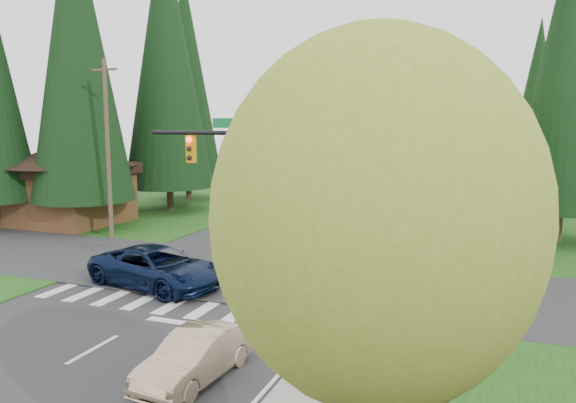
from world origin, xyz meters
The scene contains 32 objects.
ground centered at (0.00, 0.00, 0.00)m, with size 120.00×120.00×0.00m, color #28282B.
grass_east centered at (13.00, 20.00, 0.03)m, with size 14.00×110.00×0.06m, color #164813.
grass_west centered at (-13.00, 20.00, 0.03)m, with size 14.00×110.00×0.06m, color #164813.
cross_street centered at (0.00, 8.00, 0.00)m, with size 120.00×8.00×0.10m, color #28282B.
sidewalk_east centered at (6.90, 22.00, 0.07)m, with size 1.80×80.00×0.13m, color gray.
curb_east centered at (6.05, 22.00, 0.07)m, with size 0.20×80.00×0.13m, color gray.
stone_wall_north centered at (8.60, 30.00, 0.35)m, with size 0.70×40.00×0.70m, color #4C4438.
traffic_signal centered at (4.37, 4.50, 4.98)m, with size 8.70×0.37×6.80m.
brown_building centered at (-15.00, 15.00, 3.14)m, with size 8.40×8.40×5.40m.
utility_pole centered at (-9.50, 12.00, 5.14)m, with size 1.60×0.24×10.00m.
decid_tree_0 centered at (9.20, 14.00, 5.60)m, with size 4.80×4.80×8.37m.
decid_tree_1 centered at (9.30, 21.00, 5.80)m, with size 5.20×5.20×8.80m.
decid_tree_2 centered at (9.10, 28.00, 5.93)m, with size 5.00×5.00×8.82m.
decid_tree_3 centered at (9.20, 35.00, 5.66)m, with size 5.00×5.00×8.55m.
decid_tree_4 centered at (9.30, 42.00, 6.06)m, with size 5.40×5.40×9.18m.
decid_tree_5 centered at (9.10, 49.00, 5.53)m, with size 4.80×4.80×8.30m.
decid_tree_6 centered at (9.20, 56.00, 5.86)m, with size 5.20×5.20×8.86m.
decid_tree_south centered at (9.30, -6.00, 5.27)m, with size 4.60×4.60×7.92m.
conifer_w_a centered at (-13.00, 14.00, 10.79)m, with size 6.12×6.12×19.80m.
conifer_w_b centered at (-16.00, 18.00, 9.79)m, with size 5.44×5.44×17.80m.
conifer_w_c centered at (-12.00, 22.00, 11.29)m, with size 6.46×6.46×20.80m.
conifer_w_e centered at (-14.00, 28.00, 10.29)m, with size 5.78×5.78×18.80m.
conifer_e_a centered at (14.00, 20.00, 9.79)m, with size 5.44×5.44×17.80m.
conifer_e_b centered at (15.00, 34.00, 10.79)m, with size 6.12×6.12×19.80m.
conifer_e_c centered at (14.00, 48.00, 9.29)m, with size 5.10×5.10×16.80m.
sedan_champagne centered at (3.81, -1.64, 0.64)m, with size 1.35×3.87×1.27m, color tan.
suv_navy centered at (-1.80, 5.00, 0.81)m, with size 2.69×5.83×1.62m, color black.
parked_car_a centered at (4.38, 14.29, 0.71)m, with size 1.67×4.14×1.41m, color #A4A5A9.
parked_car_b centered at (5.60, 22.52, 0.62)m, with size 1.74×4.29×1.24m, color gray.
parked_car_c centered at (4.20, 32.53, 0.74)m, with size 1.56×4.47×1.47m, color #AEADB2.
parked_car_d centered at (4.57, 38.85, 0.64)m, with size 1.51×3.76×1.28m, color silver.
parked_car_e centered at (5.60, 45.91, 0.66)m, with size 1.85×4.55×1.32m, color #9F9FA4.
Camera 1 is at (10.87, -13.59, 6.61)m, focal length 35.00 mm.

